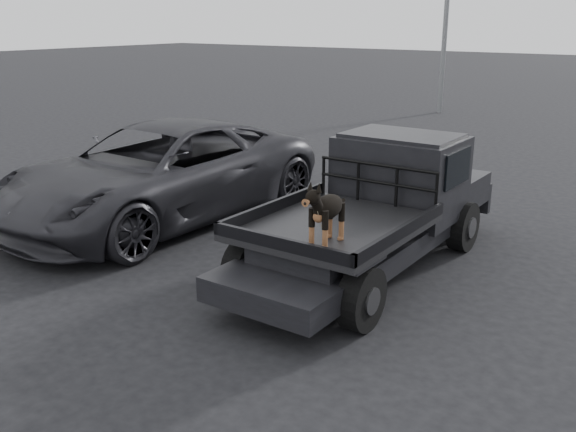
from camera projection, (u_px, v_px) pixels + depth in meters
The scene contains 6 objects.
ground at pixel (300, 300), 8.13m from camera, with size 120.00×120.00×0.00m, color black.
flatbed_ute at pixel (368, 238), 9.03m from camera, with size 2.00×5.40×0.92m, color black, non-canonical shape.
ute_cab at pixel (401, 163), 9.50m from camera, with size 1.72×1.30×0.88m, color black, non-canonical shape.
headache_rack at pixel (377, 184), 8.96m from camera, with size 1.80×0.08×0.55m, color black, non-canonical shape.
dog at pixel (327, 212), 7.34m from camera, with size 0.32×0.60×0.74m, color black, non-canonical shape.
parked_suv at pixel (160, 173), 11.12m from camera, with size 2.79×6.06×1.68m, color #2B2B30.
Camera 1 is at (4.14, -6.19, 3.43)m, focal length 40.00 mm.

